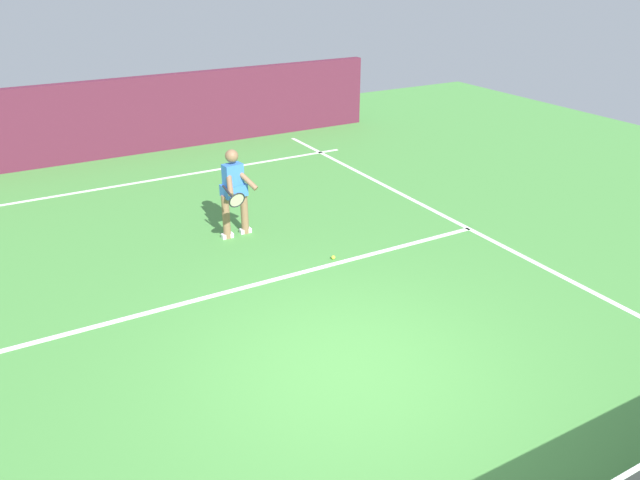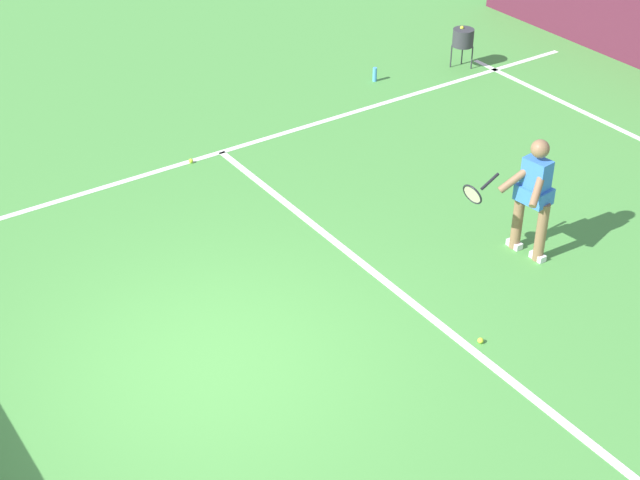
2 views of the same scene
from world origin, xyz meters
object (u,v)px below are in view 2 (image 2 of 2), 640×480
object	(u,v)px
tennis_player	(532,194)
tennis_ball_mid	(191,161)
water_bottle	(375,74)
tennis_ball_near	(480,341)
ball_hopper	(463,38)

from	to	relation	value
tennis_player	tennis_ball_mid	distance (m)	5.00
water_bottle	tennis_ball_near	bearing A→B (deg)	152.44
tennis_player	tennis_ball_mid	size ratio (longest dim) A/B	23.48
tennis_ball_near	tennis_ball_mid	world-z (taller)	same
tennis_ball_near	ball_hopper	bearing A→B (deg)	-39.60
tennis_ball_mid	ball_hopper	size ratio (longest dim) A/B	0.09
tennis_player	tennis_ball_mid	xyz separation A→B (m)	(4.37, 2.29, -0.81)
tennis_ball_mid	water_bottle	xyz separation A→B (m)	(0.83, -3.91, 0.09)
ball_hopper	water_bottle	bearing A→B (deg)	76.23
tennis_ball_near	ball_hopper	distance (m)	7.57
tennis_ball_near	tennis_ball_mid	bearing A→B (deg)	7.16
tennis_ball_near	water_bottle	distance (m)	7.00
tennis_ball_near	ball_hopper	size ratio (longest dim) A/B	0.09
tennis_ball_mid	tennis_ball_near	bearing A→B (deg)	-172.84
water_bottle	ball_hopper	bearing A→B (deg)	-103.77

